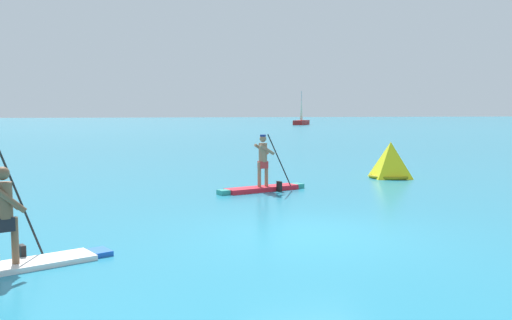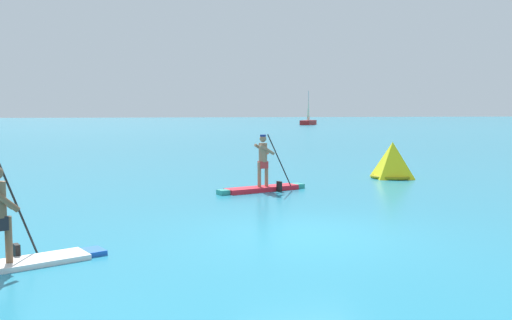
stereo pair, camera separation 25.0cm
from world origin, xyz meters
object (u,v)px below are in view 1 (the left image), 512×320
(race_marker_buoy, at_px, (390,162))
(sailboat_right_horizon, at_px, (301,121))
(paddleboarder_mid_center, at_px, (263,179))
(paddleboarder_near_left, at_px, (9,246))

(race_marker_buoy, relative_size, sailboat_right_horizon, 0.29)
(paddleboarder_mid_center, xyz_separation_m, race_marker_buoy, (5.49, 1.96, 0.24))
(paddleboarder_near_left, xyz_separation_m, paddleboarder_mid_center, (6.13, 6.95, -0.01))
(race_marker_buoy, height_order, sailboat_right_horizon, sailboat_right_horizon)
(paddleboarder_near_left, bearing_deg, race_marker_buoy, 14.80)
(paddleboarder_mid_center, height_order, race_marker_buoy, paddleboarder_mid_center)
(paddleboarder_near_left, height_order, sailboat_right_horizon, sailboat_right_horizon)
(paddleboarder_near_left, height_order, race_marker_buoy, paddleboarder_near_left)
(paddleboarder_near_left, relative_size, race_marker_buoy, 1.70)
(paddleboarder_mid_center, bearing_deg, race_marker_buoy, 2.81)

